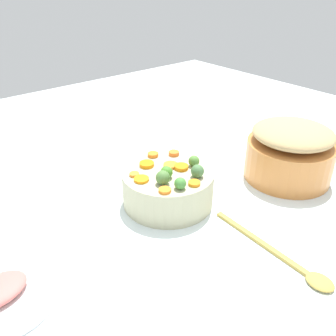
# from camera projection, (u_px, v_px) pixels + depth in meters

# --- Properties ---
(tabletop) EXTENTS (2.40, 2.40, 0.02)m
(tabletop) POSITION_uv_depth(u_px,v_px,m) (179.00, 205.00, 0.99)
(tabletop) COLOR white
(tabletop) RESTS_ON ground
(serving_bowl_carrots) EXTENTS (0.24, 0.24, 0.10)m
(serving_bowl_carrots) POSITION_uv_depth(u_px,v_px,m) (168.00, 187.00, 0.96)
(serving_bowl_carrots) COLOR #B7B48F
(serving_bowl_carrots) RESTS_ON tabletop
(metal_pot) EXTENTS (0.25, 0.25, 0.12)m
(metal_pot) POSITION_uv_depth(u_px,v_px,m) (288.00, 160.00, 1.07)
(metal_pot) COLOR #C87B3B
(metal_pot) RESTS_ON tabletop
(stuffing_mound) EXTENTS (0.23, 0.23, 0.06)m
(stuffing_mound) POSITION_uv_depth(u_px,v_px,m) (293.00, 133.00, 1.03)
(stuffing_mound) COLOR tan
(stuffing_mound) RESTS_ON metal_pot
(carrot_slice_0) EXTENTS (0.04, 0.04, 0.01)m
(carrot_slice_0) POSITION_uv_depth(u_px,v_px,m) (194.00, 183.00, 0.88)
(carrot_slice_0) COLOR orange
(carrot_slice_0) RESTS_ON serving_bowl_carrots
(carrot_slice_1) EXTENTS (0.03, 0.03, 0.01)m
(carrot_slice_1) POSITION_uv_depth(u_px,v_px,m) (153.00, 155.00, 1.01)
(carrot_slice_1) COLOR orange
(carrot_slice_1) RESTS_ON serving_bowl_carrots
(carrot_slice_2) EXTENTS (0.05, 0.05, 0.01)m
(carrot_slice_2) POSITION_uv_depth(u_px,v_px,m) (181.00, 167.00, 0.95)
(carrot_slice_2) COLOR orange
(carrot_slice_2) RESTS_ON serving_bowl_carrots
(carrot_slice_3) EXTENTS (0.05, 0.05, 0.01)m
(carrot_slice_3) POSITION_uv_depth(u_px,v_px,m) (169.00, 166.00, 0.96)
(carrot_slice_3) COLOR orange
(carrot_slice_3) RESTS_ON serving_bowl_carrots
(carrot_slice_4) EXTENTS (0.04, 0.04, 0.01)m
(carrot_slice_4) POSITION_uv_depth(u_px,v_px,m) (174.00, 153.00, 1.02)
(carrot_slice_4) COLOR orange
(carrot_slice_4) RESTS_ON serving_bowl_carrots
(carrot_slice_5) EXTENTS (0.04, 0.04, 0.01)m
(carrot_slice_5) POSITION_uv_depth(u_px,v_px,m) (165.00, 190.00, 0.85)
(carrot_slice_5) COLOR orange
(carrot_slice_5) RESTS_ON serving_bowl_carrots
(carrot_slice_6) EXTENTS (0.04, 0.04, 0.01)m
(carrot_slice_6) POSITION_uv_depth(u_px,v_px,m) (141.00, 179.00, 0.90)
(carrot_slice_6) COLOR orange
(carrot_slice_6) RESTS_ON serving_bowl_carrots
(carrot_slice_7) EXTENTS (0.05, 0.05, 0.01)m
(carrot_slice_7) POSITION_uv_depth(u_px,v_px,m) (147.00, 164.00, 0.96)
(carrot_slice_7) COLOR orange
(carrot_slice_7) RESTS_ON serving_bowl_carrots
(carrot_slice_8) EXTENTS (0.03, 0.03, 0.01)m
(carrot_slice_8) POSITION_uv_depth(u_px,v_px,m) (134.00, 174.00, 0.92)
(carrot_slice_8) COLOR orange
(carrot_slice_8) RESTS_ON serving_bowl_carrots
(brussels_sprout_0) EXTENTS (0.04, 0.04, 0.04)m
(brussels_sprout_0) POSITION_uv_depth(u_px,v_px,m) (163.00, 178.00, 0.88)
(brussels_sprout_0) COLOR #4C7637
(brussels_sprout_0) RESTS_ON serving_bowl_carrots
(brussels_sprout_1) EXTENTS (0.03, 0.03, 0.03)m
(brussels_sprout_1) POSITION_uv_depth(u_px,v_px,m) (180.00, 183.00, 0.86)
(brussels_sprout_1) COLOR #468938
(brussels_sprout_1) RESTS_ON serving_bowl_carrots
(brussels_sprout_2) EXTENTS (0.03, 0.03, 0.03)m
(brussels_sprout_2) POSITION_uv_depth(u_px,v_px,m) (197.00, 171.00, 0.91)
(brussels_sprout_2) COLOR #466F3E
(brussels_sprout_2) RESTS_ON serving_bowl_carrots
(brussels_sprout_3) EXTENTS (0.03, 0.03, 0.03)m
(brussels_sprout_3) POSITION_uv_depth(u_px,v_px,m) (194.00, 161.00, 0.96)
(brussels_sprout_3) COLOR #4D7E33
(brussels_sprout_3) RESTS_ON serving_bowl_carrots
(brussels_sprout_4) EXTENTS (0.03, 0.03, 0.03)m
(brussels_sprout_4) POSITION_uv_depth(u_px,v_px,m) (167.00, 172.00, 0.90)
(brussels_sprout_4) COLOR #46892C
(brussels_sprout_4) RESTS_ON serving_bowl_carrots
(wooden_spoon) EXTENTS (0.32, 0.05, 0.01)m
(wooden_spoon) POSITION_uv_depth(u_px,v_px,m) (290.00, 262.00, 0.78)
(wooden_spoon) COLOR #AA9040
(wooden_spoon) RESTS_ON tabletop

